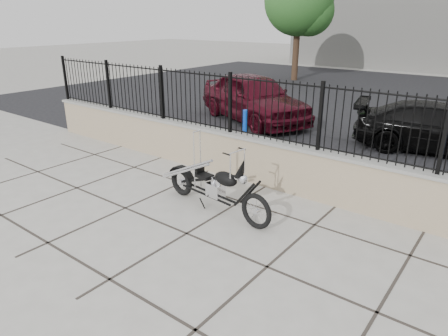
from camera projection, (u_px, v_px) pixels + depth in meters
ground_plane at (187, 234)px, 6.36m from camera, size 90.00×90.00×0.00m
parking_lot at (402, 106)px, 15.65m from camera, size 30.00×30.00×0.00m
retaining_wall at (270, 163)px, 8.05m from camera, size 14.00×0.36×0.96m
iron_fence at (272, 110)px, 7.67m from camera, size 14.00×0.08×1.20m
chopper_motorcycle at (214, 173)px, 6.93m from camera, size 2.38×0.70×1.41m
car_red at (254, 97)px, 13.06m from camera, size 4.95×3.57×1.57m
car_black at (441, 128)px, 10.07m from camera, size 4.49×2.57×1.23m
bollard_a at (245, 129)px, 10.47m from camera, size 0.13×0.13×1.00m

